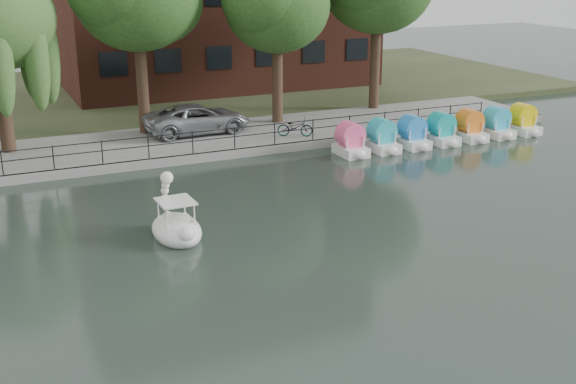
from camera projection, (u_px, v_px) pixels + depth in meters
ground_plane at (329, 276)px, 21.05m from camera, size 120.00×120.00×0.00m
promenade at (176, 143)px, 34.81m from camera, size 40.00×6.00×0.40m
kerb at (195, 158)px, 32.26m from camera, size 40.00×0.25×0.40m
land_strip at (116, 94)px, 46.92m from camera, size 60.00×22.00×0.36m
railing at (192, 137)px, 32.14m from camera, size 32.00×0.05×1.00m
broadleaf_right at (277, 6)px, 36.49m from camera, size 5.40×5.40×8.32m
minivan at (197, 117)px, 35.68m from camera, size 3.02×6.10×1.66m
bicycle at (295, 126)px, 35.17m from camera, size 1.34×1.80×1.00m
swan_boat at (176, 225)px, 23.74m from camera, size 1.62×2.57×2.08m
pedal_boat_row at (442, 131)px, 35.39m from camera, size 11.35×1.70×1.40m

